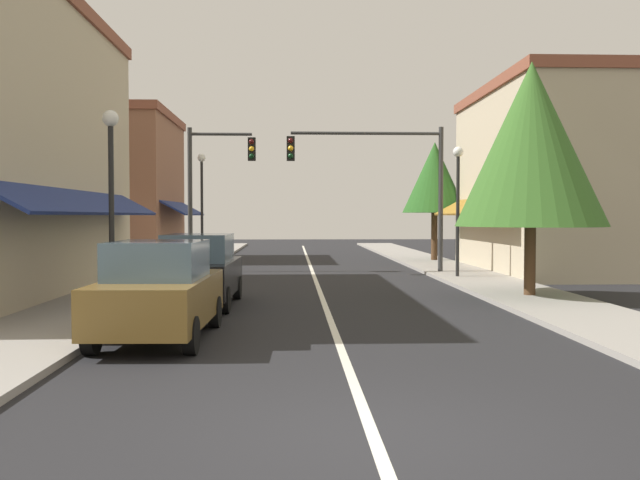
{
  "coord_description": "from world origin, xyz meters",
  "views": [
    {
      "loc": [
        -0.82,
        -6.78,
        2.22
      ],
      "look_at": [
        0.02,
        13.74,
        1.49
      ],
      "focal_mm": 38.78,
      "sensor_mm": 36.0,
      "label": 1
    }
  ],
  "objects_px": {
    "parked_car_nearest_left": "(159,291)",
    "tree_right_far": "(435,178)",
    "parked_car_second_left": "(199,270)",
    "street_lamp_left_far": "(202,191)",
    "traffic_signal_left_corner": "(211,178)",
    "street_lamp_left_near": "(111,177)",
    "tree_right_near": "(531,144)",
    "traffic_signal_mast_arm": "(386,172)",
    "street_lamp_right_mid": "(458,190)"
  },
  "relations": [
    {
      "from": "tree_right_near",
      "to": "tree_right_far",
      "type": "xyz_separation_m",
      "value": [
        0.46,
        14.5,
        -0.08
      ]
    },
    {
      "from": "tree_right_near",
      "to": "tree_right_far",
      "type": "bearing_deg",
      "value": 88.18
    },
    {
      "from": "street_lamp_left_far",
      "to": "tree_right_far",
      "type": "bearing_deg",
      "value": 6.73
    },
    {
      "from": "street_lamp_left_near",
      "to": "tree_right_far",
      "type": "height_order",
      "value": "tree_right_far"
    },
    {
      "from": "parked_car_second_left",
      "to": "street_lamp_right_mid",
      "type": "relative_size",
      "value": 0.9
    },
    {
      "from": "tree_right_far",
      "to": "traffic_signal_mast_arm",
      "type": "bearing_deg",
      "value": -115.72
    },
    {
      "from": "street_lamp_right_mid",
      "to": "tree_right_far",
      "type": "xyz_separation_m",
      "value": [
        1.03,
        8.84,
        0.9
      ]
    },
    {
      "from": "parked_car_nearest_left",
      "to": "parked_car_second_left",
      "type": "height_order",
      "value": "same"
    },
    {
      "from": "tree_right_near",
      "to": "street_lamp_left_near",
      "type": "bearing_deg",
      "value": -165.99
    },
    {
      "from": "parked_car_second_left",
      "to": "street_lamp_left_far",
      "type": "xyz_separation_m",
      "value": [
        -1.77,
        14.28,
        2.47
      ]
    },
    {
      "from": "parked_car_second_left",
      "to": "tree_right_far",
      "type": "distance_m",
      "value": 18.27
    },
    {
      "from": "traffic_signal_mast_arm",
      "to": "tree_right_far",
      "type": "relative_size",
      "value": 1.03
    },
    {
      "from": "traffic_signal_left_corner",
      "to": "street_lamp_right_mid",
      "type": "bearing_deg",
      "value": -21.66
    },
    {
      "from": "traffic_signal_mast_arm",
      "to": "street_lamp_left_near",
      "type": "relative_size",
      "value": 1.3
    },
    {
      "from": "traffic_signal_mast_arm",
      "to": "tree_right_far",
      "type": "xyz_separation_m",
      "value": [
        3.25,
        6.74,
        0.16
      ]
    },
    {
      "from": "parked_car_nearest_left",
      "to": "street_lamp_left_near",
      "type": "relative_size",
      "value": 0.91
    },
    {
      "from": "traffic_signal_mast_arm",
      "to": "tree_right_near",
      "type": "height_order",
      "value": "tree_right_near"
    },
    {
      "from": "street_lamp_left_far",
      "to": "street_lamp_left_near",
      "type": "bearing_deg",
      "value": -89.82
    },
    {
      "from": "traffic_signal_left_corner",
      "to": "street_lamp_left_near",
      "type": "height_order",
      "value": "traffic_signal_left_corner"
    },
    {
      "from": "parked_car_second_left",
      "to": "tree_right_near",
      "type": "height_order",
      "value": "tree_right_near"
    },
    {
      "from": "parked_car_second_left",
      "to": "parked_car_nearest_left",
      "type": "bearing_deg",
      "value": -89.82
    },
    {
      "from": "parked_car_nearest_left",
      "to": "tree_right_far",
      "type": "bearing_deg",
      "value": 67.32
    },
    {
      "from": "parked_car_nearest_left",
      "to": "traffic_signal_left_corner",
      "type": "xyz_separation_m",
      "value": [
        -0.79,
        14.87,
        2.82
      ]
    },
    {
      "from": "street_lamp_left_near",
      "to": "street_lamp_right_mid",
      "type": "bearing_deg",
      "value": 40.22
    },
    {
      "from": "parked_car_nearest_left",
      "to": "street_lamp_left_far",
      "type": "bearing_deg",
      "value": 96.75
    },
    {
      "from": "parked_car_nearest_left",
      "to": "tree_right_far",
      "type": "height_order",
      "value": "tree_right_far"
    },
    {
      "from": "traffic_signal_mast_arm",
      "to": "traffic_signal_left_corner",
      "type": "bearing_deg",
      "value": 167.88
    },
    {
      "from": "parked_car_nearest_left",
      "to": "street_lamp_left_far",
      "type": "distance_m",
      "value": 19.14
    },
    {
      "from": "parked_car_second_left",
      "to": "street_lamp_left_near",
      "type": "xyz_separation_m",
      "value": [
        -1.71,
        -1.51,
        2.21
      ]
    },
    {
      "from": "traffic_signal_mast_arm",
      "to": "street_lamp_right_mid",
      "type": "xyz_separation_m",
      "value": [
        2.22,
        -2.1,
        -0.73
      ]
    },
    {
      "from": "tree_right_near",
      "to": "tree_right_far",
      "type": "relative_size",
      "value": 1.1
    },
    {
      "from": "traffic_signal_mast_arm",
      "to": "tree_right_near",
      "type": "xyz_separation_m",
      "value": [
        2.79,
        -7.76,
        0.25
      ]
    },
    {
      "from": "parked_car_nearest_left",
      "to": "tree_right_far",
      "type": "distance_m",
      "value": 22.37
    },
    {
      "from": "street_lamp_left_far",
      "to": "parked_car_second_left",
      "type": "bearing_deg",
      "value": -82.95
    },
    {
      "from": "traffic_signal_mast_arm",
      "to": "street_lamp_right_mid",
      "type": "height_order",
      "value": "traffic_signal_mast_arm"
    },
    {
      "from": "traffic_signal_left_corner",
      "to": "street_lamp_right_mid",
      "type": "distance_m",
      "value": 9.58
    },
    {
      "from": "parked_car_nearest_left",
      "to": "street_lamp_left_far",
      "type": "height_order",
      "value": "street_lamp_left_far"
    },
    {
      "from": "traffic_signal_mast_arm",
      "to": "street_lamp_left_near",
      "type": "bearing_deg",
      "value": -126.03
    },
    {
      "from": "traffic_signal_left_corner",
      "to": "tree_right_near",
      "type": "relative_size",
      "value": 0.9
    },
    {
      "from": "traffic_signal_left_corner",
      "to": "traffic_signal_mast_arm",
      "type": "bearing_deg",
      "value": -12.12
    },
    {
      "from": "parked_car_nearest_left",
      "to": "tree_right_far",
      "type": "xyz_separation_m",
      "value": [
        9.13,
        20.18,
        3.14
      ]
    },
    {
      "from": "traffic_signal_mast_arm",
      "to": "street_lamp_left_near",
      "type": "distance_m",
      "value": 12.8
    },
    {
      "from": "street_lamp_left_far",
      "to": "traffic_signal_left_corner",
      "type": "bearing_deg",
      "value": -77.5
    },
    {
      "from": "traffic_signal_left_corner",
      "to": "street_lamp_left_far",
      "type": "bearing_deg",
      "value": 102.5
    },
    {
      "from": "parked_car_nearest_left",
      "to": "parked_car_second_left",
      "type": "distance_m",
      "value": 4.62
    },
    {
      "from": "parked_car_nearest_left",
      "to": "traffic_signal_mast_arm",
      "type": "bearing_deg",
      "value": 68.02
    },
    {
      "from": "street_lamp_right_mid",
      "to": "tree_right_far",
      "type": "bearing_deg",
      "value": 83.37
    },
    {
      "from": "street_lamp_left_near",
      "to": "tree_right_near",
      "type": "distance_m",
      "value": 10.66
    },
    {
      "from": "tree_right_near",
      "to": "parked_car_second_left",
      "type": "bearing_deg",
      "value": -172.98
    },
    {
      "from": "street_lamp_left_near",
      "to": "tree_right_near",
      "type": "xyz_separation_m",
      "value": [
        10.3,
        2.57,
        1.01
      ]
    }
  ]
}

